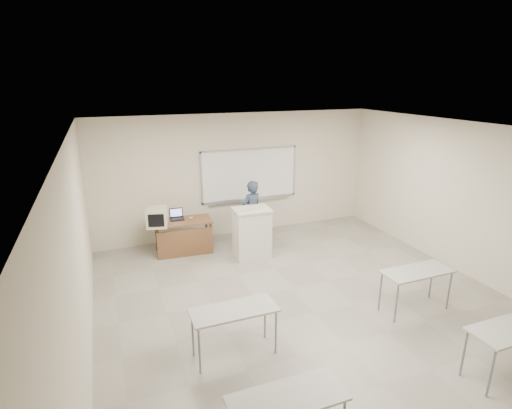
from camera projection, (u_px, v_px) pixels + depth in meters
name	position (u px, v px, depth m)	size (l,w,h in m)	color
floor	(316.00, 313.00, 6.71)	(7.00, 8.00, 0.01)	gray
whiteboard	(250.00, 175.00, 9.89)	(2.48, 0.10, 1.31)	white
student_desks	(368.00, 322.00, 5.31)	(4.40, 2.20, 0.73)	#A5A6A0
instructor_desk	(184.00, 232.00, 8.85)	(1.27, 0.64, 0.75)	brown
podium	(252.00, 233.00, 8.69)	(0.79, 0.57, 1.11)	beige
crt_monitor	(158.00, 217.00, 8.52)	(0.43, 0.48, 0.41)	beige
laptop	(177.00, 217.00, 8.96)	(0.30, 0.28, 0.22)	black
mouse	(191.00, 218.00, 8.99)	(0.10, 0.07, 0.04)	#A9ABB2
keyboard	(247.00, 211.00, 8.37)	(0.43, 0.14, 0.02)	beige
presenter	(251.00, 213.00, 9.28)	(0.57, 0.37, 1.55)	black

